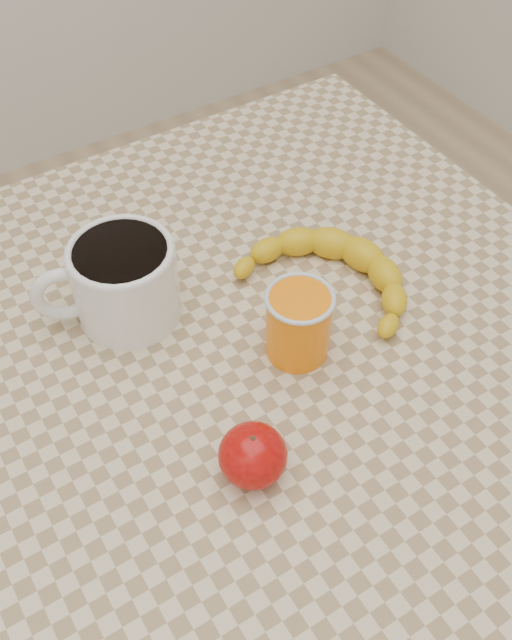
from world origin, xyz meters
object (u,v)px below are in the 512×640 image
table (256,378)px  apple (253,455)px  orange_juice_glass (298,323)px  banana (333,275)px  coffee_mug (122,279)px

table → apple: bearing=-122.9°
orange_juice_glass → banana: orange_juice_glass is taller
apple → banana: (0.21, 0.16, -0.01)m
orange_juice_glass → apple: orange_juice_glass is taller
apple → coffee_mug: bearing=93.1°
coffee_mug → apple: (0.01, -0.25, -0.02)m
orange_juice_glass → table: bearing=118.5°
table → apple: size_ratio=12.09×
table → coffee_mug: size_ratio=4.63×
orange_juice_glass → banana: size_ratio=0.30×
coffee_mug → orange_juice_glass: (0.13, -0.15, -0.01)m
table → coffee_mug: 0.20m
coffee_mug → banana: (0.22, -0.09, -0.03)m
coffee_mug → banana: 0.24m
orange_juice_glass → apple: (-0.12, -0.10, -0.01)m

